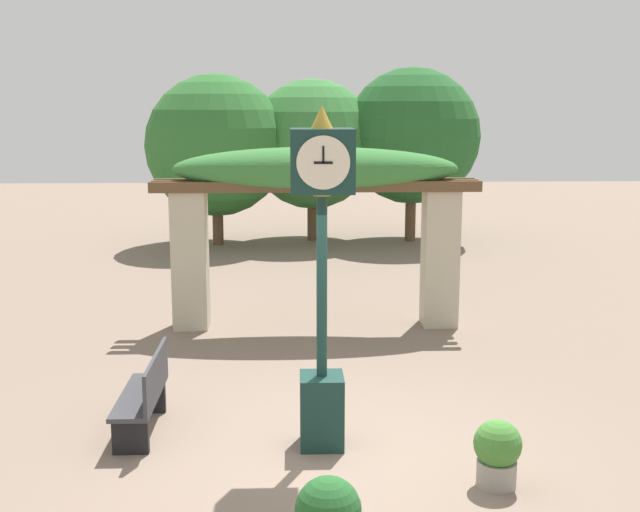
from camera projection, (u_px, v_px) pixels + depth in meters
The scene contains 6 objects.
ground_plane at pixel (332, 455), 8.36m from camera, with size 60.00×60.00×0.00m, color #7F6B5B.
pedestal_clock at pixel (322, 258), 8.22m from camera, with size 0.63×0.68×3.59m.
pergola at pixel (316, 193), 12.85m from camera, with size 5.23×1.16×2.94m.
potted_plant_near_left at pixel (497, 452), 7.62m from camera, with size 0.46×0.46×0.66m.
park_bench at pixel (145, 395), 8.87m from camera, with size 0.42×1.43×0.89m.
tree_line at pixel (313, 142), 20.91m from camera, with size 8.70×4.11×4.57m.
Camera 1 is at (-0.42, -7.82, 3.59)m, focal length 45.00 mm.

